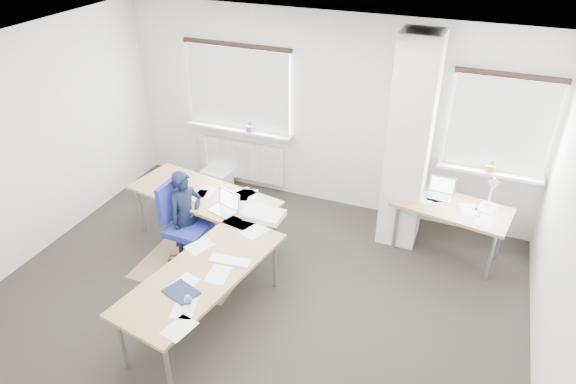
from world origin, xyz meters
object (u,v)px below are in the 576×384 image
at_px(desk_side, 453,209).
at_px(person, 186,216).
at_px(task_chair, 187,240).
at_px(desk_main, 207,232).

xyz_separation_m(desk_side, person, (-3.05, -1.30, -0.07)).
height_order(desk_side, person, person).
bearing_deg(person, task_chair, -147.58).
height_order(desk_main, person, person).
relative_size(desk_main, task_chair, 2.75).
bearing_deg(person, desk_side, -40.19).
relative_size(desk_side, person, 1.22).
relative_size(desk_main, desk_side, 1.98).
xyz_separation_m(desk_main, person, (-0.46, 0.29, -0.08)).
bearing_deg(person, desk_main, -95.59).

